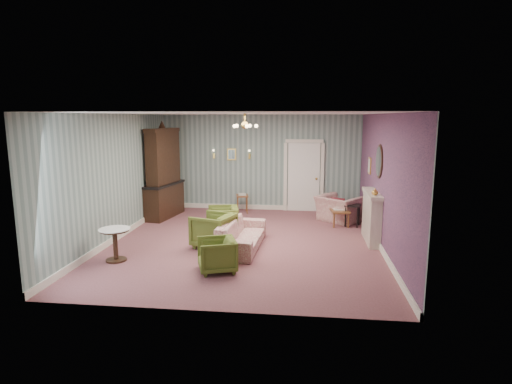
# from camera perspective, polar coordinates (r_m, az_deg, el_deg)

# --- Properties ---
(floor) EXTENTS (7.00, 7.00, 0.00)m
(floor) POSITION_cam_1_polar(r_m,az_deg,el_deg) (9.69, -1.45, -6.81)
(floor) COLOR #824B51
(floor) RESTS_ON ground
(ceiling) EXTENTS (7.00, 7.00, 0.00)m
(ceiling) POSITION_cam_1_polar(r_m,az_deg,el_deg) (9.27, -1.54, 10.60)
(ceiling) COLOR white
(ceiling) RESTS_ON ground
(wall_back) EXTENTS (6.00, 0.00, 6.00)m
(wall_back) POSITION_cam_1_polar(r_m,az_deg,el_deg) (12.82, 0.69, 3.99)
(wall_back) COLOR slate
(wall_back) RESTS_ON ground
(wall_front) EXTENTS (6.00, 0.00, 6.00)m
(wall_front) POSITION_cam_1_polar(r_m,az_deg,el_deg) (5.99, -6.16, -3.21)
(wall_front) COLOR slate
(wall_front) RESTS_ON ground
(wall_left) EXTENTS (0.00, 7.00, 7.00)m
(wall_left) POSITION_cam_1_polar(r_m,az_deg,el_deg) (10.23, -18.39, 1.90)
(wall_left) COLOR slate
(wall_left) RESTS_ON ground
(wall_right) EXTENTS (0.00, 7.00, 7.00)m
(wall_right) POSITION_cam_1_polar(r_m,az_deg,el_deg) (9.44, 16.86, 1.33)
(wall_right) COLOR slate
(wall_right) RESTS_ON ground
(wall_right_floral) EXTENTS (0.00, 7.00, 7.00)m
(wall_right_floral) POSITION_cam_1_polar(r_m,az_deg,el_deg) (9.44, 16.77, 1.33)
(wall_right_floral) COLOR #A65373
(wall_right_floral) RESTS_ON ground
(door) EXTENTS (1.12, 0.12, 2.16)m
(door) POSITION_cam_1_polar(r_m,az_deg,el_deg) (12.76, 6.49, 2.22)
(door) COLOR white
(door) RESTS_ON floor
(olive_chair_a) EXTENTS (0.81, 0.84, 0.69)m
(olive_chair_a) POSITION_cam_1_polar(r_m,az_deg,el_deg) (7.87, -5.34, -8.28)
(olive_chair_a) COLOR #515E21
(olive_chair_a) RESTS_ON floor
(olive_chair_b) EXTENTS (0.96, 0.99, 0.82)m
(olive_chair_b) POSITION_cam_1_polar(r_m,az_deg,el_deg) (9.29, -5.79, -4.96)
(olive_chair_b) COLOR #515E21
(olive_chair_b) RESTS_ON floor
(olive_chair_c) EXTENTS (0.81, 0.85, 0.74)m
(olive_chair_c) POSITION_cam_1_polar(r_m,az_deg,el_deg) (10.35, -4.52, -3.61)
(olive_chair_c) COLOR #515E21
(olive_chair_c) RESTS_ON floor
(sofa_chintz) EXTENTS (0.71, 2.10, 0.81)m
(sofa_chintz) POSITION_cam_1_polar(r_m,az_deg,el_deg) (9.19, -2.02, -5.14)
(sofa_chintz) COLOR #933B48
(sofa_chintz) RESTS_ON floor
(wingback_chair) EXTENTS (1.27, 1.23, 0.94)m
(wingback_chair) POSITION_cam_1_polar(r_m,az_deg,el_deg) (11.70, 11.20, -1.66)
(wingback_chair) COLOR #933B48
(wingback_chair) RESTS_ON floor
(dresser) EXTENTS (0.80, 1.67, 2.67)m
(dresser) POSITION_cam_1_polar(r_m,az_deg,el_deg) (12.14, -12.50, 2.86)
(dresser) COLOR black
(dresser) RESTS_ON floor
(fireplace) EXTENTS (0.30, 1.40, 1.16)m
(fireplace) POSITION_cam_1_polar(r_m,az_deg,el_deg) (9.96, 15.41, -3.25)
(fireplace) COLOR beige
(fireplace) RESTS_ON floor
(mantel_vase) EXTENTS (0.15, 0.15, 0.15)m
(mantel_vase) POSITION_cam_1_polar(r_m,az_deg,el_deg) (9.44, 15.84, 0.05)
(mantel_vase) COLOR gold
(mantel_vase) RESTS_ON fireplace
(oval_mirror) EXTENTS (0.04, 0.76, 0.84)m
(oval_mirror) POSITION_cam_1_polar(r_m,az_deg,el_deg) (9.77, 16.34, 4.01)
(oval_mirror) COLOR white
(oval_mirror) RESTS_ON wall_right
(framed_print) EXTENTS (0.04, 0.34, 0.42)m
(framed_print) POSITION_cam_1_polar(r_m,az_deg,el_deg) (11.13, 15.17, 3.47)
(framed_print) COLOR gold
(framed_print) RESTS_ON wall_right
(coffee_table) EXTENTS (0.55, 0.88, 0.43)m
(coffee_table) POSITION_cam_1_polar(r_m,az_deg,el_deg) (11.41, 11.15, -3.28)
(coffee_table) COLOR brown
(coffee_table) RESTS_ON floor
(side_table_black) EXTENTS (0.47, 0.47, 0.58)m
(side_table_black) POSITION_cam_1_polar(r_m,az_deg,el_deg) (11.29, 12.94, -3.11)
(side_table_black) COLOR black
(side_table_black) RESTS_ON floor
(pedestal_table) EXTENTS (0.79, 0.79, 0.67)m
(pedestal_table) POSITION_cam_1_polar(r_m,az_deg,el_deg) (8.83, -18.54, -6.79)
(pedestal_table) COLOR black
(pedestal_table) RESTS_ON floor
(nesting_table) EXTENTS (0.43, 0.51, 0.58)m
(nesting_table) POSITION_cam_1_polar(r_m,az_deg,el_deg) (12.56, -1.89, -1.49)
(nesting_table) COLOR brown
(nesting_table) RESTS_ON floor
(gilt_mirror_back) EXTENTS (0.28, 0.06, 0.36)m
(gilt_mirror_back) POSITION_cam_1_polar(r_m,az_deg,el_deg) (12.88, -3.33, 5.12)
(gilt_mirror_back) COLOR gold
(gilt_mirror_back) RESTS_ON wall_back
(sconce_left) EXTENTS (0.16, 0.12, 0.30)m
(sconce_left) POSITION_cam_1_polar(r_m,az_deg,el_deg) (12.96, -5.75, 5.12)
(sconce_left) COLOR gold
(sconce_left) RESTS_ON wall_back
(sconce_right) EXTENTS (0.16, 0.12, 0.30)m
(sconce_right) POSITION_cam_1_polar(r_m,az_deg,el_deg) (12.78, -0.91, 5.09)
(sconce_right) COLOR gold
(sconce_right) RESTS_ON wall_back
(chandelier) EXTENTS (0.56, 0.56, 0.36)m
(chandelier) POSITION_cam_1_polar(r_m,az_deg,el_deg) (9.27, -1.53, 8.93)
(chandelier) COLOR gold
(chandelier) RESTS_ON ceiling
(burgundy_cushion) EXTENTS (0.41, 0.28, 0.39)m
(burgundy_cushion) POSITION_cam_1_polar(r_m,az_deg,el_deg) (11.55, 11.01, -1.76)
(burgundy_cushion) COLOR maroon
(burgundy_cushion) RESTS_ON wingback_chair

